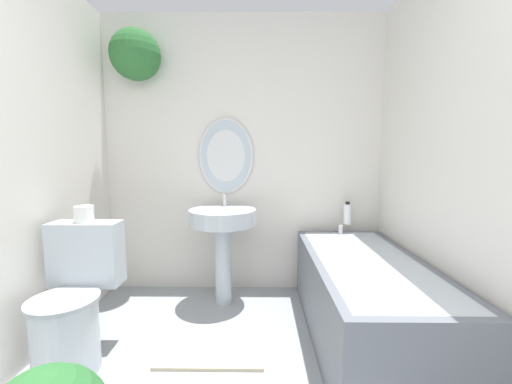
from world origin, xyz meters
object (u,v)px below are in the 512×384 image
(toilet_paper_roll, at_px, (84,214))
(pedestal_sink, at_px, (223,229))
(shampoo_bottle, at_px, (347,214))
(bathtub, at_px, (365,298))
(toilet, at_px, (74,304))

(toilet_paper_roll, bearing_deg, pedestal_sink, 36.90)
(pedestal_sink, height_order, shampoo_bottle, pedestal_sink)
(shampoo_bottle, xyz_separation_m, toilet_paper_roll, (-1.83, -0.78, 0.14))
(bathtub, bearing_deg, toilet_paper_roll, -177.42)
(pedestal_sink, relative_size, shampoo_bottle, 4.54)
(toilet, distance_m, bathtub, 1.78)
(bathtub, xyz_separation_m, shampoo_bottle, (0.06, 0.70, 0.43))
(bathtub, bearing_deg, shampoo_bottle, 84.81)
(toilet, relative_size, shampoo_bottle, 4.13)
(pedestal_sink, relative_size, bathtub, 0.58)
(shampoo_bottle, distance_m, toilet_paper_roll, 1.99)
(shampoo_bottle, bearing_deg, toilet_paper_roll, -156.83)
(pedestal_sink, bearing_deg, toilet_paper_roll, -143.10)
(toilet, relative_size, toilet_paper_roll, 7.30)
(pedestal_sink, xyz_separation_m, bathtub, (0.99, -0.51, -0.34))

